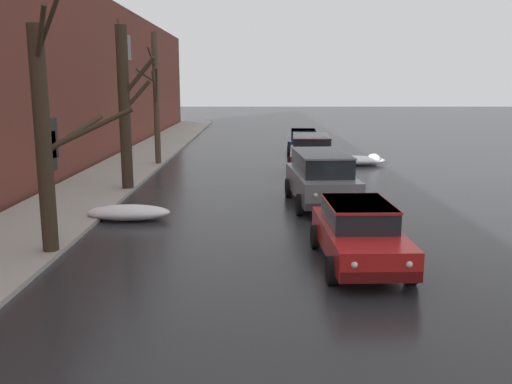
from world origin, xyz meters
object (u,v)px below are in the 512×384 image
bare_tree_second_along_sidewalk (46,138)px  suv_maroon_parked_kerbside_mid (310,154)px  bare_tree_mid_block (124,107)px  sedan_red_approaching_near_lane (358,232)px  bare_tree_far_down_block (155,98)px  suv_grey_parked_kerbside_close (320,176)px  sedan_darkblue_parked_far_down_block (302,141)px

bare_tree_second_along_sidewalk → suv_maroon_parked_kerbside_mid: bare_tree_second_along_sidewalk is taller
bare_tree_mid_block → sedan_red_approaching_near_lane: size_ratio=1.54×
bare_tree_far_down_block → suv_grey_parked_kerbside_close: size_ratio=1.35×
bare_tree_second_along_sidewalk → bare_tree_far_down_block: bare_tree_far_down_block is taller
suv_grey_parked_kerbside_close → suv_maroon_parked_kerbside_mid: (0.28, 6.32, -0.00)m
sedan_red_approaching_near_lane → sedan_darkblue_parked_far_down_block: size_ratio=1.03×
bare_tree_far_down_block → bare_tree_mid_block: bearing=-89.7°
bare_tree_far_down_block → bare_tree_second_along_sidewalk: bearing=-89.7°
bare_tree_second_along_sidewalk → sedan_darkblue_parked_far_down_block: bare_tree_second_along_sidewalk is taller
suv_maroon_parked_kerbside_mid → suv_grey_parked_kerbside_close: bearing=-92.5°
bare_tree_far_down_block → suv_maroon_parked_kerbside_mid: bearing=-21.4°
bare_tree_mid_block → sedan_darkblue_parked_far_down_block: bearing=56.6°
bare_tree_far_down_block → suv_maroon_parked_kerbside_mid: bare_tree_far_down_block is taller
suv_maroon_parked_kerbside_mid → bare_tree_far_down_block: bearing=158.6°
bare_tree_mid_block → sedan_darkblue_parked_far_down_block: size_ratio=1.58×
bare_tree_far_down_block → suv_maroon_parked_kerbside_mid: (7.48, -2.93, -2.43)m
sedan_red_approaching_near_lane → bare_tree_second_along_sidewalk: bearing=174.9°
suv_grey_parked_kerbside_close → sedan_darkblue_parked_far_down_block: (0.59, 14.30, -0.24)m
suv_grey_parked_kerbside_close → sedan_darkblue_parked_far_down_block: size_ratio=1.17×
sedan_darkblue_parked_far_down_block → bare_tree_far_down_block: bearing=-147.1°
bare_tree_mid_block → sedan_darkblue_parked_far_down_block: 14.32m
sedan_red_approaching_near_lane → sedan_darkblue_parked_far_down_block: bearing=88.8°
bare_tree_second_along_sidewalk → sedan_darkblue_parked_far_down_block: 21.52m
bare_tree_second_along_sidewalk → bare_tree_mid_block: 8.21m
sedan_red_approaching_near_lane → bare_tree_mid_block: bearing=129.6°
bare_tree_mid_block → suv_maroon_parked_kerbside_mid: bare_tree_mid_block is taller
suv_grey_parked_kerbside_close → suv_maroon_parked_kerbside_mid: size_ratio=1.03×
bare_tree_mid_block → suv_grey_parked_kerbside_close: 7.92m
suv_grey_parked_kerbside_close → sedan_red_approaching_near_lane: bearing=-88.7°
sedan_red_approaching_near_lane → sedan_darkblue_parked_far_down_block: 20.63m
sedan_red_approaching_near_lane → suv_maroon_parked_kerbside_mid: suv_maroon_parked_kerbside_mid is taller
bare_tree_second_along_sidewalk → sedan_darkblue_parked_far_down_block: (7.71, 19.98, -2.11)m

